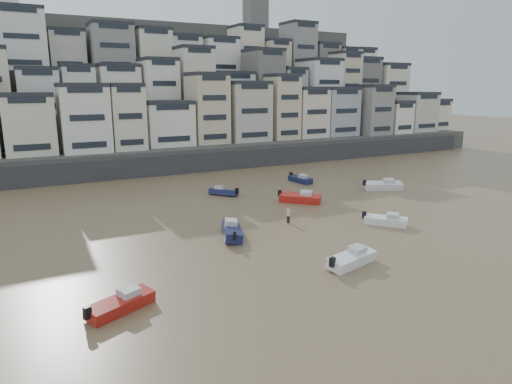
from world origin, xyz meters
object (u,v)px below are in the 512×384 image
boat_a (352,257)px  boat_i (300,178)px  boat_j (121,302)px  boat_h (223,191)px  boat_e (300,197)px  person_pink (288,215)px  boat_g (383,185)px  boat_c (232,229)px  boat_b (386,219)px

boat_a → boat_i: 34.79m
boat_j → boat_h: (19.99, 28.10, -0.10)m
boat_a → boat_j: size_ratio=1.06×
boat_e → person_pink: size_ratio=3.40×
boat_g → boat_c: size_ratio=1.02×
boat_c → boat_j: bearing=148.8°
boat_e → boat_j: (-27.29, -19.52, -0.09)m
boat_c → boat_h: (6.62, 17.22, -0.19)m
boat_g → boat_i: bearing=151.4°
boat_g → boat_a: bearing=-113.6°
boat_b → boat_c: 17.36m
boat_a → boat_e: bearing=53.9°
person_pink → boat_i: bearing=53.5°
boat_j → person_pink: size_ratio=3.03×
boat_a → boat_b: boat_a is taller
boat_e → boat_j: boat_e is taller
boat_j → boat_c: 17.24m
boat_e → boat_b: (2.92, -12.86, -0.12)m
boat_j → boat_g: bearing=1.2°
boat_b → boat_a: bearing=-96.0°
boat_a → person_pink: 13.37m
boat_g → boat_h: 23.73m
person_pink → boat_a: bearing=-97.8°
boat_e → boat_g: boat_g is taller
boat_a → boat_h: 28.95m
boat_h → person_pink: bearing=145.4°
person_pink → boat_h: bearing=93.9°
boat_e → boat_g: size_ratio=0.98×
boat_b → person_pink: size_ratio=2.90×
boat_e → boat_h: boat_e is taller
boat_c → boat_b: bearing=-84.4°
boat_h → person_pink: (1.08, -15.69, 0.25)m
boat_c → boat_h: 18.45m
boat_b → boat_i: 24.18m
boat_b → person_pink: (-9.14, 5.75, 0.18)m
boat_e → boat_h: size_ratio=1.31×
boat_j → boat_i: (34.45, 30.46, -0.04)m
boat_j → boat_c: boat_c is taller
boat_e → boat_b: 13.19m
boat_i → person_pink: bearing=-43.9°
boat_h → boat_j: bearing=106.1°
boat_b → boat_j: (-30.21, -6.66, 0.03)m
boat_a → boat_b: (10.95, 7.50, -0.08)m
boat_i → boat_c: (-21.08, -19.58, 0.13)m
boat_a → boat_h: (0.73, 28.94, -0.14)m
boat_c → boat_a: bearing=-133.7°
boat_e → boat_a: bearing=-65.9°
boat_g → person_pink: (-21.27, -7.71, 0.05)m
boat_i → person_pink: (-13.38, -18.05, 0.19)m
boat_i → boat_j: bearing=-55.9°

